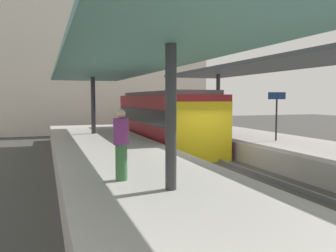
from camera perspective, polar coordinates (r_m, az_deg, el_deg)
name	(u,v)px	position (r m, az deg, el deg)	size (l,w,h in m)	color
ground_plane	(221,175)	(13.76, 8.58, -7.88)	(80.00, 80.00, 0.00)	#383835
platform_left	(123,169)	(12.38, -7.27, -6.90)	(4.40, 28.00, 1.00)	#ADA8A0
platform_right	(303,157)	(15.78, 20.95, -4.69)	(4.40, 28.00, 1.00)	#ADA8A0
track_ballast	(221,173)	(13.74, 8.59, -7.47)	(3.20, 28.00, 0.20)	#423F3D
rail_near_side	(204,170)	(13.39, 5.85, -7.02)	(0.08, 28.00, 0.14)	slate
rail_far_side	(238,167)	(14.05, 11.21, -6.53)	(0.08, 28.00, 0.14)	slate
commuter_train	(164,120)	(19.86, -0.72, 1.02)	(2.78, 10.75, 3.10)	maroon
canopy_left	(114,67)	(13.55, -8.67, 9.42)	(4.18, 21.00, 3.23)	#333335
canopy_right	(284,65)	(16.74, 18.21, 9.38)	(4.18, 21.00, 3.55)	#333335
platform_sign	(277,105)	(16.78, 17.14, 3.23)	(0.90, 0.08, 2.21)	#262628
passenger_near_bench	(121,143)	(8.40, -7.57, -2.81)	(0.36, 0.36, 1.69)	#386B3D
station_building_backdrop	(100,69)	(32.32, -10.97, 8.99)	(18.00, 6.00, 11.00)	beige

